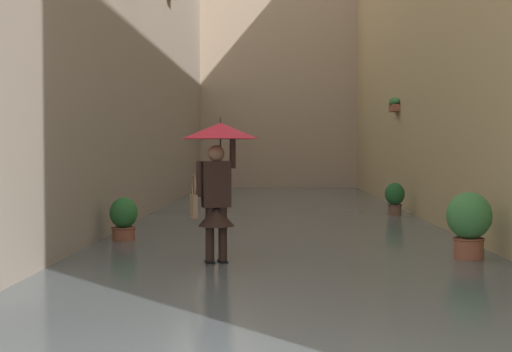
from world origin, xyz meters
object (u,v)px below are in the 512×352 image
at_px(potted_plant_far_left, 469,223).
at_px(person_wading, 218,161).
at_px(potted_plant_near_left, 395,198).
at_px(potted_plant_mid_right, 124,219).

bearing_deg(potted_plant_far_left, person_wading, 7.00).
bearing_deg(potted_plant_near_left, person_wading, 63.62).
bearing_deg(potted_plant_mid_right, person_wading, 127.00).
relative_size(potted_plant_near_left, potted_plant_far_left, 0.82).
bearing_deg(potted_plant_mid_right, potted_plant_far_left, 159.74).
xyz_separation_m(potted_plant_near_left, potted_plant_far_left, (0.07, 6.80, 0.11)).
bearing_deg(person_wading, potted_plant_far_left, -173.00).
height_order(potted_plant_mid_right, potted_plant_far_left, potted_plant_far_left).
relative_size(person_wading, potted_plant_mid_right, 2.56).
height_order(person_wading, potted_plant_mid_right, person_wading).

